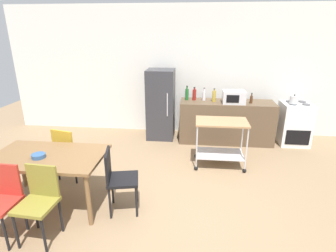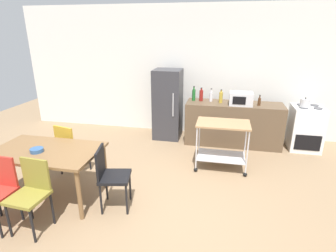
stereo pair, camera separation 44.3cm
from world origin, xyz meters
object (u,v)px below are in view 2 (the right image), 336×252
at_px(bottle_sesame_oil, 194,95).
at_px(fruit_bowl, 37,150).
at_px(refrigerator, 168,104).
at_px(kitchen_cart, 222,138).
at_px(chair_mustard, 70,146).
at_px(bottle_sparkling_water, 211,96).
at_px(dining_table, 46,155).
at_px(chair_olive, 31,191).
at_px(chair_black, 110,174).
at_px(bottle_hot_sauce, 201,95).
at_px(kettle, 305,103).
at_px(bottle_soda, 259,101).
at_px(stove_oven, 305,128).
at_px(bottle_olive_oil, 221,97).
at_px(microwave, 241,99).

height_order(bottle_sesame_oil, fruit_bowl, bottle_sesame_oil).
relative_size(refrigerator, bottle_sesame_oil, 4.97).
bearing_deg(fruit_bowl, kitchen_cart, 31.10).
height_order(chair_mustard, fruit_bowl, chair_mustard).
bearing_deg(bottle_sparkling_water, bottle_sesame_oil, -179.21).
bearing_deg(dining_table, chair_olive, -71.36).
bearing_deg(chair_olive, bottle_sparkling_water, 64.10).
height_order(chair_black, bottle_sesame_oil, bottle_sesame_oil).
height_order(kitchen_cart, bottle_hot_sauce, bottle_hot_sauce).
distance_m(bottle_sesame_oil, kettle, 2.21).
bearing_deg(chair_black, chair_olive, 115.60).
xyz_separation_m(chair_black, bottle_sparkling_water, (1.17, 2.75, 0.49)).
distance_m(dining_table, fruit_bowl, 0.15).
distance_m(bottle_sesame_oil, bottle_soda, 1.36).
xyz_separation_m(chair_mustard, bottle_soda, (3.17, 1.85, 0.47)).
xyz_separation_m(stove_oven, kettle, (-0.12, -0.10, 0.55)).
relative_size(kitchen_cart, bottle_sparkling_water, 3.31).
distance_m(dining_table, refrigerator, 2.96).
bearing_deg(chair_olive, bottle_olive_oil, 60.75).
relative_size(dining_table, chair_mustard, 1.69).
xyz_separation_m(chair_olive, kettle, (3.76, 3.17, 0.48)).
bearing_deg(bottle_sparkling_water, microwave, -16.26).
bearing_deg(bottle_hot_sauce, refrigerator, 178.40).
xyz_separation_m(bottle_hot_sauce, microwave, (0.82, -0.18, 0.01)).
height_order(refrigerator, kettle, refrigerator).
relative_size(chair_olive, fruit_bowl, 5.04).
height_order(kitchen_cart, bottle_olive_oil, bottle_olive_oil).
height_order(stove_oven, bottle_sparkling_water, bottle_sparkling_water).
bearing_deg(chair_mustard, chair_olive, 115.02).
distance_m(chair_olive, microwave, 4.08).
relative_size(chair_black, bottle_sparkling_water, 3.24).
distance_m(chair_olive, bottle_sparkling_water, 3.88).
distance_m(bottle_sesame_oil, fruit_bowl, 3.33).
bearing_deg(refrigerator, chair_olive, -106.29).
bearing_deg(bottle_sparkling_water, bottle_soda, -8.92).
height_order(fruit_bowl, kettle, kettle).
bearing_deg(refrigerator, kettle, -3.70).
bearing_deg(chair_mustard, bottle_sparkling_water, -123.74).
height_order(chair_olive, bottle_olive_oil, bottle_olive_oil).
height_order(chair_black, microwave, microwave).
height_order(bottle_sesame_oil, bottle_sparkling_water, bottle_sesame_oil).
bearing_deg(fruit_bowl, bottle_olive_oil, 47.85).
height_order(bottle_olive_oil, bottle_soda, bottle_olive_oil).
bearing_deg(bottle_sparkling_water, chair_mustard, -137.51).
xyz_separation_m(dining_table, fruit_bowl, (-0.07, -0.09, 0.11)).
bearing_deg(bottle_olive_oil, chair_mustard, -141.42).
bearing_deg(chair_mustard, bottle_olive_oil, -127.65).
bearing_deg(kitchen_cart, dining_table, -149.64).
bearing_deg(kettle, chair_olive, -139.89).
height_order(chair_black, bottle_sparkling_water, bottle_sparkling_water).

